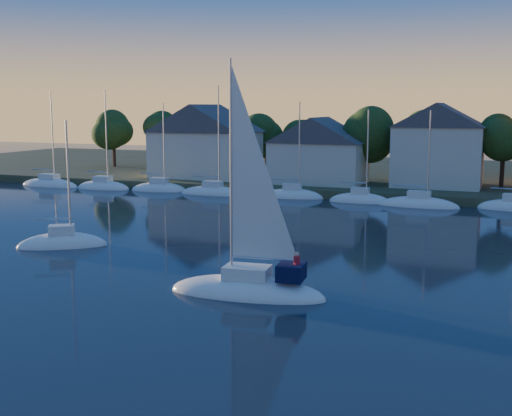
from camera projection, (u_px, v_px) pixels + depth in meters
The scene contains 10 objects.
ground at pixel (62, 374), 25.22m from camera, with size 260.00×260.00×0.00m, color black.
shoreline_land at pixel (392, 178), 94.08m from camera, with size 160.00×50.00×2.00m, color #353F24.
wooden_dock at pixel (357, 199), 72.96m from camera, with size 120.00×3.00×1.00m, color brown.
clubhouse_west at pixel (206, 140), 85.54m from camera, with size 13.65×9.45×9.64m.
clubhouse_centre at pixel (319, 149), 78.93m from camera, with size 11.55×8.40×8.08m.
clubhouse_east at pixel (439, 144), 75.53m from camera, with size 10.50×8.40×9.80m.
tree_line at pixel (393, 132), 81.21m from camera, with size 93.40×5.40×8.90m.
moored_fleet at pixel (351, 201), 70.19m from camera, with size 87.50×2.40×12.05m.
hero_sailboat at pixel (249, 285), 35.59m from camera, with size 9.23×3.78×14.03m.
drifting_sailboat_left at pixel (62, 246), 47.92m from camera, with size 6.67×5.43×10.50m.
Camera 1 is at (15.89, -19.39, 10.41)m, focal length 45.00 mm.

